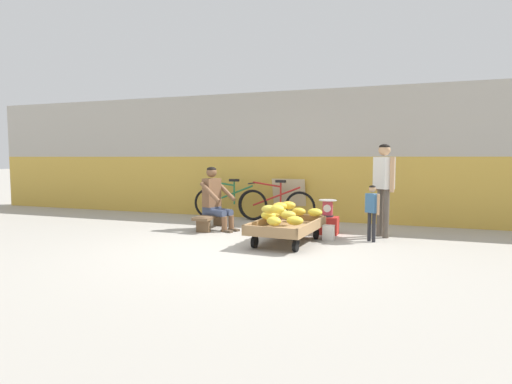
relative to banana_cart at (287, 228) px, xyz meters
name	(u,v)px	position (x,y,z in m)	size (l,w,h in m)	color
ground_plane	(240,249)	(-0.52, -0.62, -0.24)	(80.00, 80.00, 0.00)	#A39E93
back_wall	(297,156)	(-0.52, 2.58, 1.10)	(16.00, 0.30, 2.69)	gold
banana_cart	(287,228)	(0.00, 0.00, 0.00)	(0.94, 1.50, 0.36)	#99754C
banana_pile	(283,213)	(-0.08, 0.07, 0.22)	(0.86, 1.39, 0.27)	yellow
low_bench	(212,218)	(-1.66, 0.82, -0.04)	(0.35, 1.11, 0.27)	brown
vendor_seated	(215,198)	(-1.58, 0.79, 0.33)	(0.73, 0.61, 1.14)	brown
plastic_crate	(327,225)	(0.44, 1.00, -0.09)	(0.36, 0.28, 0.30)	red
weighing_scale	(328,208)	(0.44, 1.00, 0.21)	(0.30, 0.30, 0.29)	#28282D
bicycle_near_left	(230,203)	(-1.85, 2.08, 0.11)	(1.66, 0.48, 0.86)	black
bicycle_far_left	(276,205)	(-0.81, 2.04, 0.11)	(1.66, 0.48, 0.86)	black
sign_board	(289,199)	(-0.63, 2.40, 0.19)	(0.70, 0.27, 0.87)	#C6B289
customer_adult	(384,180)	(1.34, 1.05, 0.71)	(0.36, 0.39, 1.53)	brown
customer_child	(372,207)	(1.20, 0.58, 0.31)	(0.23, 0.20, 0.88)	#232328
shopping_bag	(329,233)	(0.55, 0.49, -0.12)	(0.18, 0.12, 0.24)	silver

